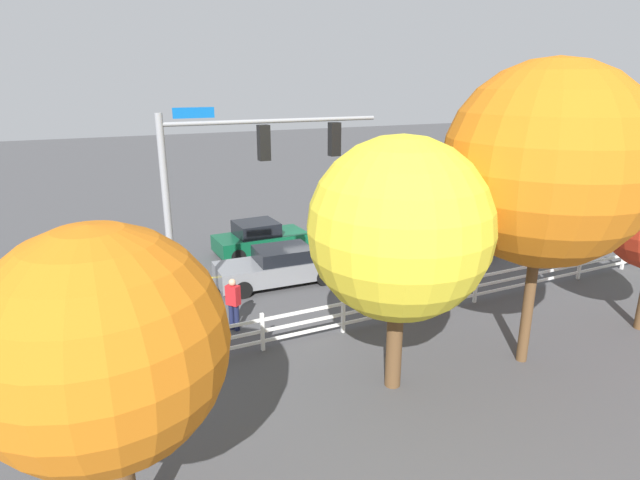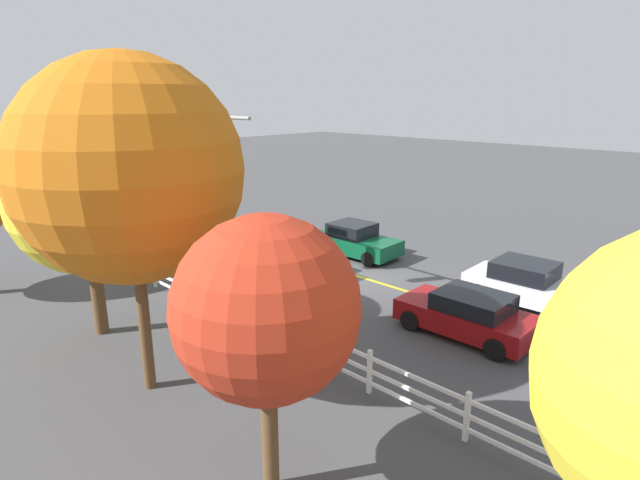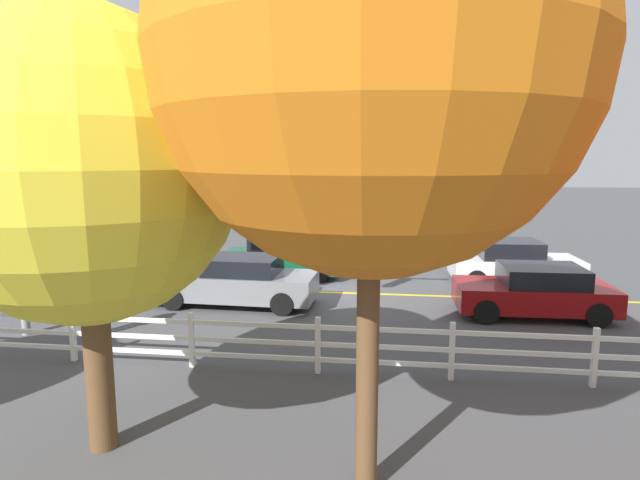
{
  "view_description": "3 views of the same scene",
  "coord_description": "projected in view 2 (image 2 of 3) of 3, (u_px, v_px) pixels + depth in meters",
  "views": [
    {
      "loc": [
        8.97,
        18.88,
        7.38
      ],
      "look_at": [
        0.43,
        0.89,
        1.24
      ],
      "focal_mm": 28.8,
      "sensor_mm": 36.0,
      "label": 1
    },
    {
      "loc": [
        -12.55,
        15.13,
        7.04
      ],
      "look_at": [
        0.41,
        1.83,
        1.81
      ],
      "focal_mm": 29.08,
      "sensor_mm": 36.0,
      "label": 2
    },
    {
      "loc": [
        -1.7,
        16.24,
        4.3
      ],
      "look_at": [
        0.25,
        0.75,
        1.8
      ],
      "focal_mm": 29.82,
      "sensor_mm": 36.0,
      "label": 3
    }
  ],
  "objects": [
    {
      "name": "pedestrian",
      "position": [
        185.0,
        253.0,
        20.76
      ],
      "size": [
        0.45,
        0.48,
        1.69
      ],
      "rotation": [
        0.0,
        0.0,
        3.78
      ],
      "color": "#191E3F",
      "rests_on": "ground_plane"
    },
    {
      "name": "car_2",
      "position": [
        355.0,
        240.0,
        23.35
      ],
      "size": [
        4.12,
        2.11,
        1.48
      ],
      "rotation": [
        0.0,
        0.0,
        3.18
      ],
      "color": "#0C4C2D",
      "rests_on": "ground_plane"
    },
    {
      "name": "car_0",
      "position": [
        528.0,
        284.0,
        17.93
      ],
      "size": [
        4.21,
        2.15,
        1.48
      ],
      "rotation": [
        0.0,
        0.0,
        3.18
      ],
      "color": "silver",
      "rests_on": "ground_plane"
    },
    {
      "name": "signal_assembly",
      "position": [
        177.0,
        158.0,
        19.46
      ],
      "size": [
        6.52,
        0.38,
        6.75
      ],
      "color": "gray",
      "rests_on": "ground_plane"
    },
    {
      "name": "car_1",
      "position": [
        468.0,
        314.0,
        15.55
      ],
      "size": [
        4.07,
        2.01,
        1.37
      ],
      "rotation": [
        0.0,
        0.0,
        0.02
      ],
      "color": "maroon",
      "rests_on": "ground_plane"
    },
    {
      "name": "tree_1",
      "position": [
        86.0,
        200.0,
        14.81
      ],
      "size": [
        4.33,
        4.33,
        6.3
      ],
      "color": "brown",
      "rests_on": "ground_plane"
    },
    {
      "name": "tree_2",
      "position": [
        129.0,
        171.0,
        11.49
      ],
      "size": [
        5.13,
        5.13,
        7.98
      ],
      "color": "brown",
      "rests_on": "ground_plane"
    },
    {
      "name": "car_3",
      "position": [
        285.0,
        256.0,
        21.13
      ],
      "size": [
        4.68,
        2.01,
        1.42
      ],
      "rotation": [
        0.0,
        0.0,
        -0.04
      ],
      "color": "slate",
      "rests_on": "ground_plane"
    },
    {
      "name": "white_rail_fence",
      "position": [
        296.0,
        337.0,
        14.26
      ],
      "size": [
        26.1,
        0.1,
        1.15
      ],
      "color": "white",
      "rests_on": "ground_plane"
    },
    {
      "name": "lane_center_stripe",
      "position": [
        447.0,
        304.0,
        18.08
      ],
      "size": [
        28.0,
        0.16,
        0.01
      ],
      "primitive_type": "cube",
      "color": "gold",
      "rests_on": "ground_plane"
    },
    {
      "name": "ground_plane",
      "position": [
        359.0,
        277.0,
        20.77
      ],
      "size": [
        120.0,
        120.0,
        0.0
      ],
      "primitive_type": "plane",
      "color": "#444447"
    },
    {
      "name": "tree_0",
      "position": [
        266.0,
        309.0,
        8.65
      ],
      "size": [
        3.21,
        3.21,
        5.2
      ],
      "color": "brown",
      "rests_on": "ground_plane"
    }
  ]
}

